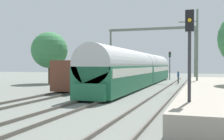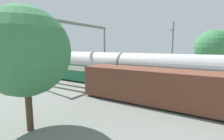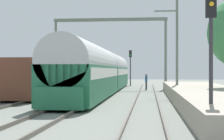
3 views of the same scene
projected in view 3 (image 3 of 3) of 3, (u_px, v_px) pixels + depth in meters
ground at (77, 104)px, 22.02m from camera, size 120.00×120.00×0.00m
track_far_west at (10, 103)px, 22.43m from camera, size 1.52×60.00×0.16m
track_west at (77, 103)px, 22.02m from camera, size 1.52×60.00×0.16m
track_east at (146, 104)px, 21.60m from camera, size 1.52×60.00×0.16m
platform at (207, 96)px, 23.21m from camera, size 4.40×28.00×0.90m
passenger_train at (102, 71)px, 33.94m from camera, size 2.93×32.85×3.82m
freight_car at (42, 78)px, 29.03m from camera, size 2.80×13.00×2.70m
person_crossing at (146, 80)px, 38.28m from camera, size 0.25×0.41×1.73m
railway_signal_near at (211, 41)px, 12.69m from camera, size 0.36×0.30×4.78m
railway_signal_far at (130, 63)px, 47.89m from camera, size 0.36×0.30×4.66m
catenary_gantry at (110, 38)px, 40.74m from camera, size 12.70×0.28×7.86m
catenary_pole_east_mid at (176, 44)px, 29.19m from camera, size 1.90×0.20×8.00m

